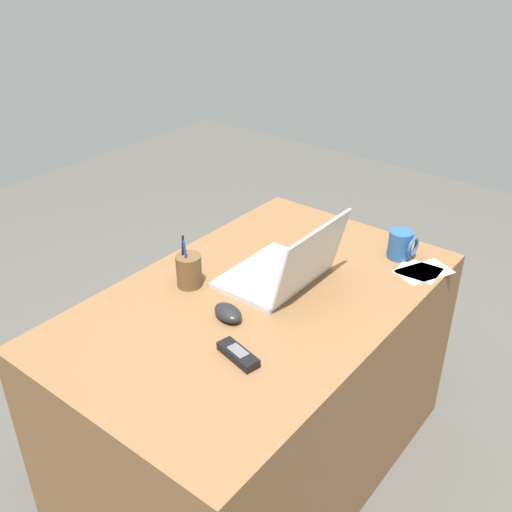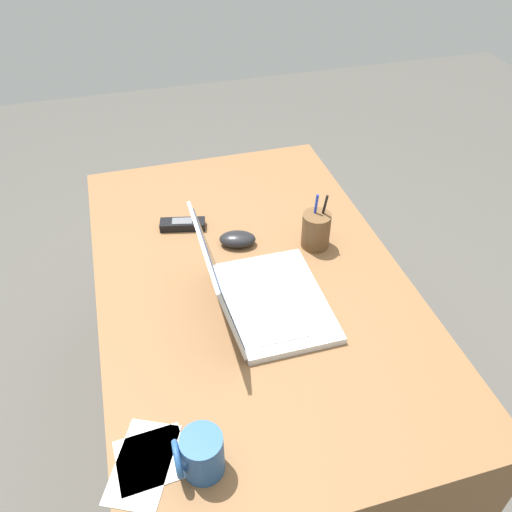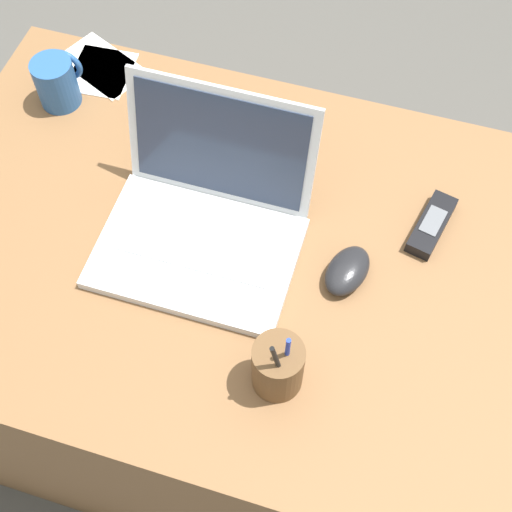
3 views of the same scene
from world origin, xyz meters
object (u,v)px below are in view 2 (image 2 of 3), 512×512
at_px(coffee_mug_white, 200,454).
at_px(laptop, 258,294).
at_px(pen_holder, 316,230).
at_px(computer_mouse, 237,239).
at_px(cordless_phone, 183,224).

bearing_deg(coffee_mug_white, laptop, -30.03).
relative_size(laptop, pen_holder, 2.02).
distance_m(laptop, pen_holder, 0.29).
relative_size(coffee_mug_white, pen_holder, 0.58).
height_order(computer_mouse, coffee_mug_white, coffee_mug_white).
relative_size(laptop, cordless_phone, 2.45).
bearing_deg(pen_holder, cordless_phone, 62.48).
bearing_deg(computer_mouse, laptop, -167.08).
height_order(laptop, coffee_mug_white, laptop).
distance_m(laptop, cordless_phone, 0.39).
distance_m(cordless_phone, pen_holder, 0.39).
bearing_deg(pen_holder, coffee_mug_white, 142.26).
bearing_deg(laptop, computer_mouse, -2.51).
relative_size(computer_mouse, coffee_mug_white, 1.05).
distance_m(coffee_mug_white, cordless_phone, 0.75).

